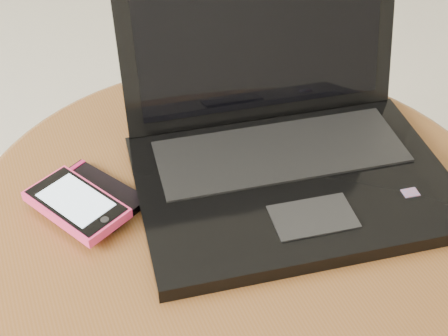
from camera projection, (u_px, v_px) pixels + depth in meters
name	position (u px, v px, depth m)	size (l,w,h in m)	color
table	(239.00, 270.00, 0.85)	(0.68, 0.68, 0.54)	maroon
laptop	(283.00, 139.00, 0.80)	(0.42, 0.37, 0.25)	black
phone_black	(96.00, 194.00, 0.79)	(0.11, 0.13, 0.01)	black
phone_pink	(76.00, 204.00, 0.75)	(0.11, 0.14, 0.01)	#FC3775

